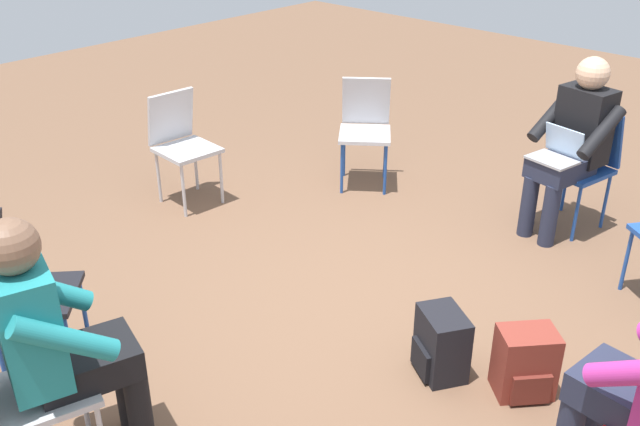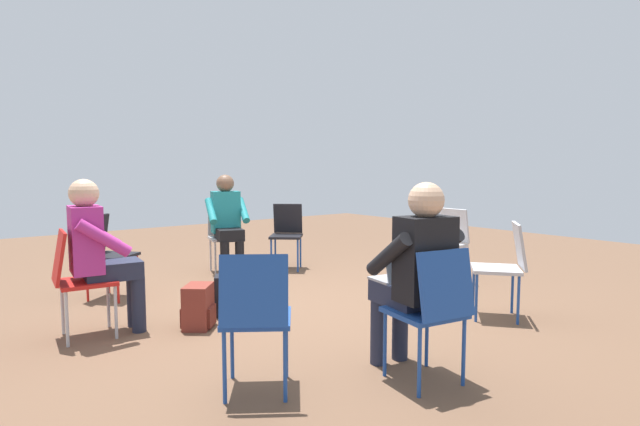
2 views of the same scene
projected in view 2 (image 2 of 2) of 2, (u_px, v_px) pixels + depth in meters
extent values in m
plane|color=brown|center=(284.00, 305.00, 4.81)|extent=(14.00, 14.00, 0.00)
cube|color=#B7B7BC|center=(443.00, 245.00, 5.77)|extent=(0.42, 0.42, 0.03)
cylinder|color=#B7B7BC|center=(444.00, 268.00, 5.55)|extent=(0.02, 0.02, 0.42)
cylinder|color=#B7B7BC|center=(422.00, 263.00, 5.83)|extent=(0.02, 0.02, 0.42)
cylinder|color=#B7B7BC|center=(464.00, 265.00, 5.74)|extent=(0.02, 0.02, 0.42)
cylinder|color=#B7B7BC|center=(442.00, 260.00, 6.02)|extent=(0.02, 0.02, 0.42)
cube|color=#B7B7BC|center=(455.00, 225.00, 5.85)|extent=(0.39, 0.12, 0.40)
cube|color=#1E4799|center=(257.00, 318.00, 2.95)|extent=(0.56, 0.56, 0.03)
cylinder|color=#1E4799|center=(232.00, 346.00, 3.13)|extent=(0.02, 0.02, 0.42)
cylinder|color=#1E4799|center=(286.00, 345.00, 3.15)|extent=(0.02, 0.02, 0.42)
cylinder|color=#1E4799|center=(224.00, 367.00, 2.79)|extent=(0.02, 0.02, 0.42)
cylinder|color=#1E4799|center=(285.00, 366.00, 2.81)|extent=(0.02, 0.02, 0.42)
cube|color=#1E4799|center=(254.00, 291.00, 2.74)|extent=(0.30, 0.36, 0.40)
cube|color=#1E4799|center=(424.00, 312.00, 3.07)|extent=(0.47, 0.47, 0.03)
cylinder|color=#1E4799|center=(385.00, 344.00, 3.16)|extent=(0.02, 0.02, 0.42)
cylinder|color=#1E4799|center=(427.00, 335.00, 3.32)|extent=(0.02, 0.02, 0.42)
cylinder|color=#1E4799|center=(419.00, 362.00, 2.86)|extent=(0.02, 0.02, 0.42)
cylinder|color=#1E4799|center=(464.00, 352.00, 3.02)|extent=(0.02, 0.02, 0.42)
cube|color=#1E4799|center=(446.00, 285.00, 2.89)|extent=(0.16, 0.39, 0.40)
cube|color=black|center=(112.00, 256.00, 5.05)|extent=(0.56, 0.56, 0.03)
cylinder|color=red|center=(137.00, 275.00, 5.20)|extent=(0.02, 0.02, 0.42)
cylinder|color=red|center=(118.00, 282.00, 4.87)|extent=(0.02, 0.02, 0.42)
cylinder|color=red|center=(108.00, 273.00, 5.27)|extent=(0.02, 0.02, 0.42)
cylinder|color=red|center=(87.00, 281.00, 4.94)|extent=(0.02, 0.02, 0.42)
cube|color=black|center=(95.00, 234.00, 5.07)|extent=(0.31, 0.35, 0.40)
cube|color=#B7B7BC|center=(496.00, 269.00, 4.39)|extent=(0.56, 0.56, 0.03)
cylinder|color=#1E4799|center=(476.00, 298.00, 4.28)|extent=(0.02, 0.02, 0.42)
cylinder|color=#1E4799|center=(473.00, 289.00, 4.61)|extent=(0.02, 0.02, 0.42)
cylinder|color=#1E4799|center=(518.00, 300.00, 4.21)|extent=(0.02, 0.02, 0.42)
cylinder|color=#1E4799|center=(512.00, 291.00, 4.54)|extent=(0.02, 0.02, 0.42)
cube|color=#B7B7BC|center=(519.00, 246.00, 4.33)|extent=(0.31, 0.36, 0.40)
cube|color=#B7B7BC|center=(226.00, 238.00, 6.31)|extent=(0.50, 0.50, 0.03)
cylinder|color=#B7B7BC|center=(243.00, 257.00, 6.24)|extent=(0.02, 0.02, 0.42)
cylinder|color=#B7B7BC|center=(215.00, 259.00, 6.11)|extent=(0.02, 0.02, 0.42)
cylinder|color=#B7B7BC|center=(237.00, 253.00, 6.55)|extent=(0.02, 0.02, 0.42)
cylinder|color=#B7B7BC|center=(211.00, 254.00, 6.43)|extent=(0.02, 0.02, 0.42)
cube|color=#B7B7BC|center=(223.00, 220.00, 6.47)|extent=(0.20, 0.39, 0.40)
cube|color=red|center=(88.00, 282.00, 3.89)|extent=(0.44, 0.44, 0.03)
cylinder|color=#B7B7BC|center=(108.00, 302.00, 4.14)|extent=(0.02, 0.02, 0.42)
cylinder|color=#B7B7BC|center=(116.00, 312.00, 3.86)|extent=(0.02, 0.02, 0.42)
cylinder|color=#B7B7BC|center=(63.00, 308.00, 3.96)|extent=(0.02, 0.02, 0.42)
cylinder|color=#B7B7BC|center=(67.00, 319.00, 3.68)|extent=(0.02, 0.02, 0.42)
cube|color=red|center=(59.00, 257.00, 3.77)|extent=(0.39, 0.13, 0.40)
cube|color=black|center=(286.00, 236.00, 6.49)|extent=(0.56, 0.56, 0.03)
cylinder|color=#1E4799|center=(298.00, 256.00, 6.33)|extent=(0.02, 0.02, 0.42)
cylinder|color=#1E4799|center=(271.00, 256.00, 6.35)|extent=(0.02, 0.02, 0.42)
cylinder|color=#1E4799|center=(300.00, 251.00, 6.66)|extent=(0.02, 0.02, 0.42)
cylinder|color=#1E4799|center=(275.00, 251.00, 6.69)|extent=(0.02, 0.02, 0.42)
cube|color=black|center=(288.00, 218.00, 6.65)|extent=(0.32, 0.34, 0.40)
cylinder|color=#23283D|center=(379.00, 331.00, 3.36)|extent=(0.11, 0.11, 0.45)
cylinder|color=#23283D|center=(400.00, 327.00, 3.45)|extent=(0.11, 0.11, 0.45)
cube|color=#23283D|center=(405.00, 294.00, 3.23)|extent=(0.47, 0.37, 0.14)
cube|color=black|center=(425.00, 259.00, 3.04)|extent=(0.28, 0.37, 0.52)
sphere|color=#DBAD89|center=(426.00, 200.00, 3.01)|extent=(0.22, 0.22, 0.22)
cylinder|color=black|center=(389.00, 255.00, 3.03)|extent=(0.41, 0.16, 0.31)
cylinder|color=black|center=(439.00, 250.00, 3.22)|extent=(0.41, 0.16, 0.31)
cube|color=#9EA0A5|center=(395.00, 279.00, 3.32)|extent=(0.27, 0.33, 0.02)
cube|color=#B2D1F2|center=(406.00, 265.00, 3.22)|extent=(0.10, 0.30, 0.20)
cylinder|color=black|center=(240.00, 259.00, 6.03)|extent=(0.11, 0.11, 0.45)
cylinder|color=black|center=(225.00, 260.00, 5.97)|extent=(0.11, 0.11, 0.45)
cube|color=black|center=(229.00, 234.00, 6.13)|extent=(0.49, 0.41, 0.14)
cube|color=teal|center=(226.00, 212.00, 6.28)|extent=(0.31, 0.39, 0.52)
sphere|color=brown|center=(225.00, 183.00, 6.25)|extent=(0.22, 0.22, 0.22)
cylinder|color=teal|center=(243.00, 210.00, 6.26)|extent=(0.40, 0.20, 0.31)
cylinder|color=teal|center=(211.00, 211.00, 6.11)|extent=(0.40, 0.20, 0.31)
cylinder|color=#23283D|center=(134.00, 299.00, 4.17)|extent=(0.11, 0.11, 0.45)
cylinder|color=#23283D|center=(139.00, 304.00, 4.02)|extent=(0.11, 0.11, 0.45)
cube|color=#23283D|center=(113.00, 270.00, 3.98)|extent=(0.34, 0.45, 0.14)
cube|color=#B22D84|center=(86.00, 240.00, 3.86)|extent=(0.36, 0.26, 0.52)
sphere|color=#DBAD89|center=(84.00, 193.00, 3.83)|extent=(0.22, 0.22, 0.22)
cylinder|color=#B22D84|center=(96.00, 232.00, 4.08)|extent=(0.13, 0.40, 0.31)
cylinder|color=#B22D84|center=(104.00, 238.00, 3.74)|extent=(0.13, 0.40, 0.31)
cube|color=black|center=(231.00, 295.00, 4.49)|extent=(0.32, 0.34, 0.36)
cube|color=black|center=(231.00, 304.00, 4.50)|extent=(0.32, 0.30, 0.16)
cube|color=maroon|center=(198.00, 306.00, 4.13)|extent=(0.34, 0.33, 0.36)
cube|color=maroon|center=(198.00, 316.00, 4.14)|extent=(0.31, 0.32, 0.16)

